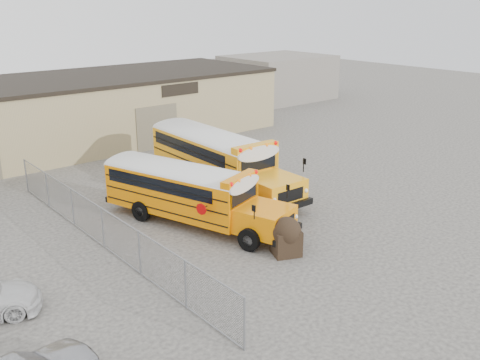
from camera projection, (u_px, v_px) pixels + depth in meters
ground at (260, 232)px, 23.72m from camera, size 120.00×120.00×0.00m
warehouse at (70, 111)px, 37.48m from camera, size 30.20×10.20×4.67m
chainlink_fence at (103, 228)px, 21.96m from camera, size 0.07×18.07×1.81m
distant_building_right at (277, 77)px, 55.05m from camera, size 10.00×8.00×4.40m
school_bus_left at (99, 169)px, 27.25m from camera, size 5.05×9.71×2.77m
school_bus_right at (157, 133)px, 33.65m from camera, size 3.06×10.83×3.15m
tarp_bundle at (286, 236)px, 21.40m from camera, size 1.37×1.31×1.61m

